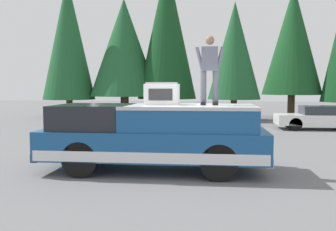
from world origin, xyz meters
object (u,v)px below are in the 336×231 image
(compressor_unit, at_px, (162,94))
(parked_car_white, at_px, (319,118))
(parked_car_silver, at_px, (204,117))
(pickup_truck, at_px, (154,136))
(person_on_truck_bed, at_px, (210,68))

(compressor_unit, distance_m, parked_car_white, 11.70)
(parked_car_white, bearing_deg, parked_car_silver, 92.94)
(pickup_truck, bearing_deg, parked_car_white, -34.68)
(person_on_truck_bed, bearing_deg, pickup_truck, 94.47)
(parked_car_white, relative_size, parked_car_silver, 1.00)
(person_on_truck_bed, distance_m, parked_car_silver, 9.58)
(parked_car_white, bearing_deg, compressor_unit, 145.50)
(compressor_unit, height_order, person_on_truck_bed, person_on_truck_bed)
(person_on_truck_bed, bearing_deg, compressor_unit, 85.86)
(parked_car_silver, bearing_deg, compressor_unit, 174.20)
(pickup_truck, relative_size, parked_car_silver, 1.35)
(compressor_unit, bearing_deg, person_on_truck_bed, -94.14)
(pickup_truck, bearing_deg, parked_car_silver, -6.75)
(pickup_truck, height_order, parked_car_white, pickup_truck)
(person_on_truck_bed, xyz_separation_m, parked_car_white, (9.66, -5.40, -1.97))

